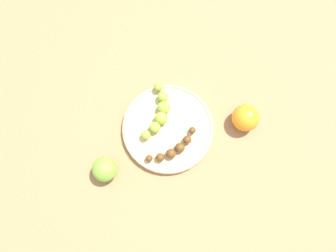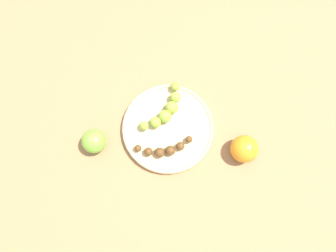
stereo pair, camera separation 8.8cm
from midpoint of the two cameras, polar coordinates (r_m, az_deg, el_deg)
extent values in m
plane|color=#936D47|center=(0.92, 2.69, -1.12)|extent=(2.40, 2.40, 0.00)
cylinder|color=#D1B784|center=(0.91, 2.72, -0.99)|extent=(0.26, 0.26, 0.02)
torus|color=#D1B784|center=(0.90, 2.75, -0.86)|extent=(0.26, 0.26, 0.01)
sphere|color=#8CAD38|center=(0.88, -1.47, -0.51)|extent=(0.03, 0.03, 0.03)
sphere|color=#8CAD38|center=(0.89, 0.53, 0.05)|extent=(0.03, 0.03, 0.03)
sphere|color=#8CAD38|center=(0.89, 2.23, 1.19)|extent=(0.04, 0.04, 0.04)
sphere|color=#8CAD38|center=(0.90, 3.45, 2.77)|extent=(0.04, 0.04, 0.04)
sphere|color=#8CAD38|center=(0.91, 4.06, 4.61)|extent=(0.03, 0.03, 0.03)
sphere|color=#8CAD38|center=(0.92, 4.01, 6.51)|extent=(0.03, 0.03, 0.03)
sphere|color=#593819|center=(0.88, -2.56, -4.56)|extent=(0.02, 0.02, 0.02)
sphere|color=#593819|center=(0.87, -0.68, -5.17)|extent=(0.02, 0.02, 0.02)
sphere|color=#593819|center=(0.87, 1.30, -5.31)|extent=(0.03, 0.03, 0.03)
sphere|color=#593819|center=(0.88, 3.25, -4.96)|extent=(0.03, 0.03, 0.03)
sphere|color=#593819|center=(0.88, 5.03, -4.15)|extent=(0.02, 0.02, 0.02)
sphere|color=#593819|center=(0.89, 6.54, -2.95)|extent=(0.02, 0.02, 0.02)
sphere|color=#72B238|center=(0.89, -10.33, -3.22)|extent=(0.07, 0.07, 0.07)
sphere|color=orange|center=(0.91, 16.11, -4.51)|extent=(0.08, 0.08, 0.08)
camera|label=1|loc=(0.04, -87.08, 11.31)|focal=34.29mm
camera|label=2|loc=(0.04, 92.92, -11.31)|focal=34.29mm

